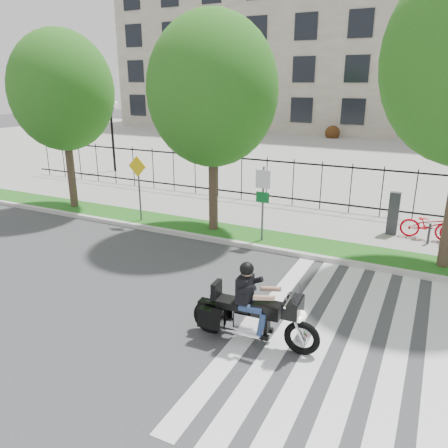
% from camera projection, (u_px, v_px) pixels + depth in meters
% --- Properties ---
extents(ground, '(120.00, 120.00, 0.00)m').
position_uv_depth(ground, '(178.00, 299.00, 11.05)').
color(ground, '#3B3B3E').
rests_on(ground, ground).
extents(curb, '(60.00, 0.20, 0.15)m').
position_uv_depth(curb, '(244.00, 245.00, 14.51)').
color(curb, '#B9B5AE').
rests_on(curb, ground).
extents(grass_verge, '(60.00, 1.50, 0.15)m').
position_uv_depth(grass_verge, '(254.00, 237.00, 15.23)').
color(grass_verge, '#1A5916').
rests_on(grass_verge, ground).
extents(sidewalk, '(60.00, 3.50, 0.15)m').
position_uv_depth(sidewalk, '(278.00, 218.00, 17.36)').
color(sidewalk, gray).
rests_on(sidewalk, ground).
extents(plaza, '(80.00, 34.00, 0.10)m').
position_uv_depth(plaza, '(358.00, 155.00, 32.30)').
color(plaza, gray).
rests_on(plaza, ground).
extents(crosswalk_stripes, '(5.70, 8.00, 0.01)m').
position_uv_depth(crosswalk_stripes, '(377.00, 349.00, 9.01)').
color(crosswalk_stripes, silver).
rests_on(crosswalk_stripes, ground).
extents(iron_fence, '(30.00, 0.06, 2.00)m').
position_uv_depth(iron_fence, '(293.00, 183.00, 18.51)').
color(iron_fence, black).
rests_on(iron_fence, sidewalk).
extents(office_building, '(60.00, 21.90, 20.15)m').
position_uv_depth(office_building, '(402.00, 34.00, 46.14)').
color(office_building, gray).
rests_on(office_building, ground).
extents(lamp_post_left, '(1.06, 0.70, 4.25)m').
position_uv_depth(lamp_post_left, '(111.00, 118.00, 25.33)').
color(lamp_post_left, black).
rests_on(lamp_post_left, ground).
extents(street_tree_0, '(4.09, 4.09, 7.08)m').
position_uv_depth(street_tree_0, '(62.00, 91.00, 17.26)').
color(street_tree_0, '#3A2720').
rests_on(street_tree_0, grass_verge).
extents(street_tree_1, '(4.38, 4.38, 7.33)m').
position_uv_depth(street_tree_1, '(212.00, 91.00, 14.38)').
color(street_tree_1, '#3A2720').
rests_on(street_tree_1, grass_verge).
extents(sign_pole_regulatory, '(0.50, 0.09, 2.50)m').
position_uv_depth(sign_pole_regulatory, '(263.00, 194.00, 14.22)').
color(sign_pole_regulatory, '#59595B').
rests_on(sign_pole_regulatory, grass_verge).
extents(sign_pole_warning, '(0.78, 0.09, 2.49)m').
position_uv_depth(sign_pole_warning, '(138.00, 180.00, 16.33)').
color(sign_pole_warning, '#59595B').
rests_on(sign_pole_warning, grass_verge).
extents(motorcycle_rider, '(2.81, 0.84, 2.17)m').
position_uv_depth(motorcycle_rider, '(253.00, 312.00, 9.03)').
color(motorcycle_rider, black).
rests_on(motorcycle_rider, ground).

